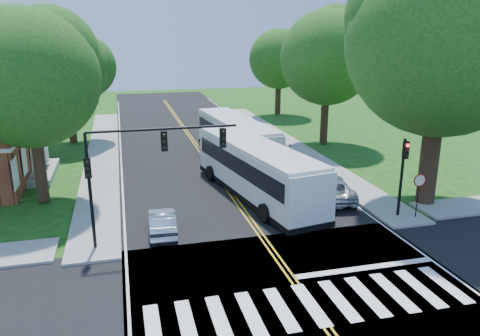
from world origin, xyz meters
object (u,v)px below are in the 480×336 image
object	(u,v)px
bus_follow	(236,138)
hatchback	(162,223)
signal_nw	(140,159)
dark_sedan	(269,147)
signal_ne	(403,167)
bus_lead	(256,169)
suv	(330,188)

from	to	relation	value
bus_follow	hatchback	distance (m)	15.20
signal_nw	dark_sedan	bearing A→B (deg)	53.21
signal_ne	bus_lead	bearing A→B (deg)	141.25
signal_nw	hatchback	size ratio (longest dim) A/B	1.87
hatchback	suv	xyz separation A→B (m)	(10.66, 2.78, 0.09)
signal_nw	suv	bearing A→B (deg)	18.36
bus_lead	bus_follow	world-z (taller)	bus_lead
signal_nw	dark_sedan	distance (m)	19.23
signal_ne	suv	xyz separation A→B (m)	(-2.42, 3.85, -2.23)
bus_lead	hatchback	bearing A→B (deg)	24.77
hatchback	suv	bearing A→B (deg)	-162.60
signal_ne	dark_sedan	xyz separation A→B (m)	(-2.75, 15.11, -2.26)
signal_nw	bus_follow	world-z (taller)	signal_nw
bus_follow	bus_lead	bearing A→B (deg)	78.32
bus_follow	dark_sedan	xyz separation A→B (m)	(3.12, 0.71, -1.07)
bus_lead	suv	world-z (taller)	bus_lead
bus_lead	bus_follow	size ratio (longest dim) A/B	1.02
signal_ne	hatchback	world-z (taller)	signal_ne
bus_lead	dark_sedan	distance (m)	10.53
signal_nw	suv	xyz separation A→B (m)	(11.63, 3.86, -3.64)
bus_follow	suv	xyz separation A→B (m)	(3.44, -10.55, -1.03)
bus_follow	hatchback	size ratio (longest dim) A/B	3.42
dark_sedan	bus_lead	bearing A→B (deg)	59.87
bus_follow	dark_sedan	size ratio (longest dim) A/B	2.76
signal_ne	suv	world-z (taller)	signal_ne
suv	bus_lead	bearing A→B (deg)	-8.36
bus_follow	signal_nw	bearing A→B (deg)	54.52
suv	signal_ne	bearing A→B (deg)	133.89
hatchback	signal_nw	bearing A→B (deg)	50.83
bus_lead	bus_follow	distance (m)	9.01
hatchback	suv	distance (m)	11.02
signal_ne	dark_sedan	size ratio (longest dim) A/B	0.93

